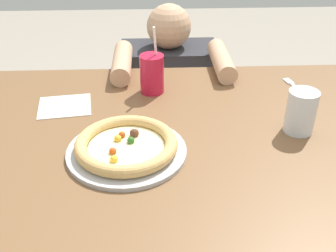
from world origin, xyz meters
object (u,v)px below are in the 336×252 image
(diner_seated, at_px, (169,118))
(water_cup_clear, at_px, (301,111))
(pizza_near, at_px, (126,147))
(drink_cup_colored, at_px, (152,74))
(fork, at_px, (298,89))

(diner_seated, bearing_deg, water_cup_clear, -63.26)
(pizza_near, relative_size, drink_cup_colored, 1.38)
(drink_cup_colored, height_order, diner_seated, drink_cup_colored)
(water_cup_clear, bearing_deg, fork, 71.39)
(drink_cup_colored, relative_size, diner_seated, 0.24)
(drink_cup_colored, relative_size, fork, 1.12)
(fork, height_order, diner_seated, diner_seated)
(diner_seated, bearing_deg, fork, -44.28)
(pizza_near, bearing_deg, water_cup_clear, 10.77)
(fork, bearing_deg, drink_cup_colored, 178.57)
(water_cup_clear, xyz_separation_m, fork, (0.09, 0.25, -0.06))
(fork, distance_m, diner_seated, 0.68)
(pizza_near, distance_m, fork, 0.66)
(pizza_near, distance_m, drink_cup_colored, 0.37)
(pizza_near, xyz_separation_m, fork, (0.57, 0.34, -0.02))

